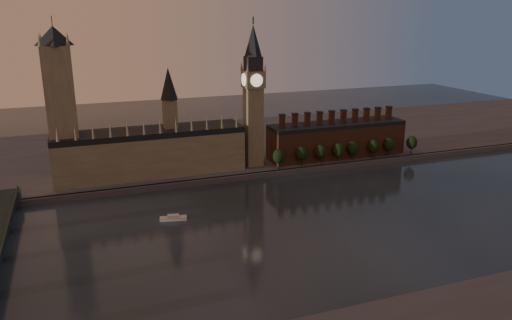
% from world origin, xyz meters
% --- Properties ---
extents(ground, '(900.00, 900.00, 0.00)m').
position_xyz_m(ground, '(0.00, 0.00, 0.00)').
color(ground, black).
rests_on(ground, ground).
extents(north_bank, '(900.00, 182.00, 4.00)m').
position_xyz_m(north_bank, '(0.00, 178.04, 2.00)').
color(north_bank, '#47474C').
rests_on(north_bank, ground).
extents(palace_of_westminster, '(130.00, 30.30, 74.00)m').
position_xyz_m(palace_of_westminster, '(-64.41, 114.91, 21.63)').
color(palace_of_westminster, gray).
rests_on(palace_of_westminster, north_bank).
extents(victoria_tower, '(24.00, 24.00, 108.00)m').
position_xyz_m(victoria_tower, '(-120.00, 115.00, 59.09)').
color(victoria_tower, gray).
rests_on(victoria_tower, north_bank).
extents(big_ben, '(15.00, 15.00, 107.00)m').
position_xyz_m(big_ben, '(10.00, 110.00, 56.83)').
color(big_ben, gray).
rests_on(big_ben, north_bank).
extents(chimney_block, '(110.00, 25.00, 37.00)m').
position_xyz_m(chimney_block, '(80.00, 110.00, 17.82)').
color(chimney_block, brown).
rests_on(chimney_block, north_bank).
extents(embankment_tree_0, '(8.60, 8.60, 14.88)m').
position_xyz_m(embankment_tree_0, '(23.90, 94.19, 13.47)').
color(embankment_tree_0, black).
rests_on(embankment_tree_0, north_bank).
extents(embankment_tree_1, '(8.60, 8.60, 14.88)m').
position_xyz_m(embankment_tree_1, '(42.56, 94.69, 13.47)').
color(embankment_tree_1, black).
rests_on(embankment_tree_1, north_bank).
extents(embankment_tree_2, '(8.60, 8.60, 14.88)m').
position_xyz_m(embankment_tree_2, '(58.03, 94.32, 13.47)').
color(embankment_tree_2, black).
rests_on(embankment_tree_2, north_bank).
extents(embankment_tree_3, '(8.60, 8.60, 14.88)m').
position_xyz_m(embankment_tree_3, '(72.78, 93.61, 13.47)').
color(embankment_tree_3, black).
rests_on(embankment_tree_3, north_bank).
extents(embankment_tree_4, '(8.60, 8.60, 14.88)m').
position_xyz_m(embankment_tree_4, '(86.19, 95.17, 13.47)').
color(embankment_tree_4, black).
rests_on(embankment_tree_4, north_bank).
extents(embankment_tree_5, '(8.60, 8.60, 14.88)m').
position_xyz_m(embankment_tree_5, '(104.11, 94.44, 13.47)').
color(embankment_tree_5, black).
rests_on(embankment_tree_5, north_bank).
extents(embankment_tree_6, '(8.60, 8.60, 14.88)m').
position_xyz_m(embankment_tree_6, '(119.08, 95.26, 13.47)').
color(embankment_tree_6, black).
rests_on(embankment_tree_6, north_bank).
extents(embankment_tree_7, '(8.60, 8.60, 14.88)m').
position_xyz_m(embankment_tree_7, '(139.64, 93.83, 13.47)').
color(embankment_tree_7, black).
rests_on(embankment_tree_7, north_bank).
extents(river_boat, '(15.75, 7.09, 3.04)m').
position_xyz_m(river_boat, '(-65.21, 36.91, 1.16)').
color(river_boat, silver).
rests_on(river_boat, ground).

